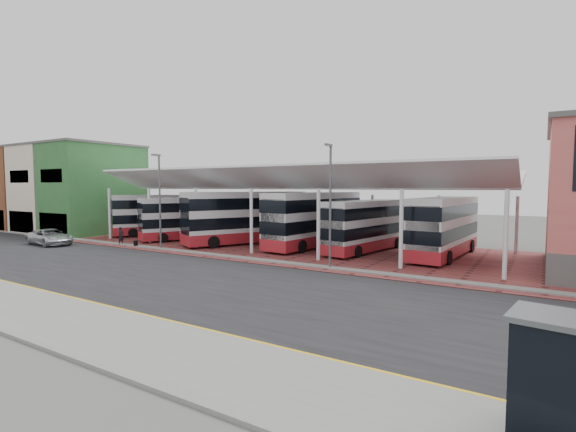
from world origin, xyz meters
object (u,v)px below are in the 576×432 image
Objects in this scene: bus_5 at (445,227)px; pedestrian at (121,236)px; bus_1 at (192,219)px; bus_2 at (245,218)px; silver_car at (50,237)px; bus_0 at (164,215)px; bus_3 at (314,220)px; bus_4 at (366,226)px.

pedestrian is (-26.28, -8.98, -1.41)m from bus_5.
bus_1 is 6.51m from bus_2.
bus_5 is 34.54m from silver_car.
pedestrian is at bearing -157.27° from bus_5.
bus_0 is 5.73m from bus_1.
bus_1 is 0.87× the size of bus_2.
silver_car is (-21.44, -11.54, -1.71)m from bus_3.
pedestrian is (3.12, -7.81, -1.37)m from bus_0.
bus_3 is 7.21× the size of pedestrian.
bus_2 is 11.38m from pedestrian.
bus_3 is 4.92m from bus_4.
bus_2 reaches higher than bus_5.
bus_2 is 0.98× the size of bus_3.
bus_4 is (11.35, 1.43, -0.32)m from bus_2.
bus_1 is 6.16× the size of pedestrian.
bus_3 reaches higher than bus_0.
bus_0 is at bearing -10.69° from silver_car.
bus_1 is at bearing 18.67° from bus_0.
silver_car is (-26.34, -11.40, -1.40)m from bus_4.
bus_3 reaches higher than bus_5.
bus_5 reaches higher than bus_1.
bus_3 is 1.08× the size of bus_5.
bus_3 is (12.94, 1.87, 0.29)m from bus_1.
pedestrian is at bearing -36.60° from bus_0.
bus_5 is (10.87, 0.58, -0.15)m from bus_3.
bus_0 is at bearing -171.74° from bus_3.
bus_0 is 8.52m from pedestrian.
silver_car is (-14.99, -9.97, -1.72)m from bus_2.
bus_3 reaches higher than silver_car.
bus_5 is at bearing 16.20° from bus_4.
bus_3 reaches higher than bus_1.
bus_1 is 17.94m from bus_4.
bus_0 reaches higher than bus_4.
bus_4 is at bearing 4.79° from bus_3.
bus_3 reaches higher than pedestrian.
bus_1 is (5.59, -1.28, -0.10)m from bus_0.
pedestrian is (-15.41, -8.40, -1.56)m from bus_3.
pedestrian is (-20.32, -8.26, -1.25)m from bus_4.
bus_2 is 2.26× the size of silver_car.
bus_5 is at bearing 9.49° from bus_3.
silver_car is at bearing 113.11° from pedestrian.
bus_0 reaches higher than silver_car.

